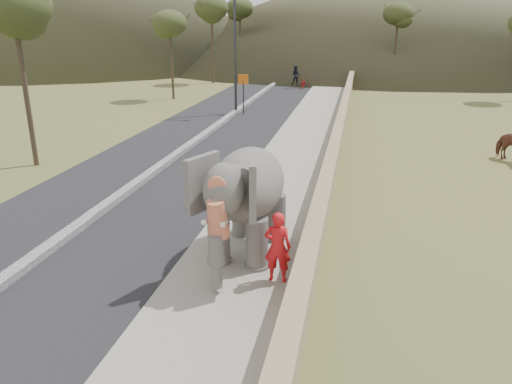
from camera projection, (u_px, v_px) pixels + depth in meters
ground at (254, 243)px, 13.12m from camera, size 160.00×160.00×0.00m
road at (194, 144)px, 23.32m from camera, size 7.00×120.00×0.03m
median at (194, 142)px, 23.28m from camera, size 0.35×120.00×0.22m
walkway at (300, 148)px, 22.34m from camera, size 3.00×120.00×0.15m
parapet at (338, 140)px, 21.87m from camera, size 0.30×120.00×1.10m
lamppost at (240, 31)px, 29.26m from camera, size 1.76×0.36×8.00m
signboard at (243, 87)px, 30.22m from camera, size 0.60×0.08×2.40m
distant_car at (511, 77)px, 43.80m from camera, size 4.31×1.93×1.44m
hill_far at (383, 8)px, 74.54m from camera, size 80.00×80.00×14.00m
elephant_and_man at (249, 199)px, 12.00m from camera, size 2.34×3.87×2.69m
motorcyclist at (300, 79)px, 41.61m from camera, size 1.35×1.71×1.89m
trees at (387, 45)px, 39.18m from camera, size 48.57×42.82×8.05m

